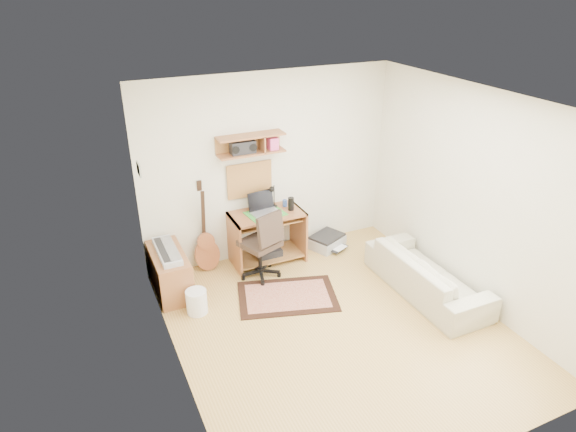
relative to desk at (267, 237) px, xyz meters
name	(u,v)px	position (x,y,z in m)	size (l,w,h in m)	color
floor	(337,327)	(0.16, -1.73, -0.38)	(3.60, 4.00, 0.01)	tan
ceiling	(349,103)	(0.16, -1.73, 2.23)	(3.60, 4.00, 0.01)	white
back_wall	(269,167)	(0.16, 0.28, 0.93)	(3.60, 0.01, 2.60)	silver
left_wall	(171,265)	(-1.65, -1.73, 0.93)	(0.01, 4.00, 2.60)	silver
right_wall	(475,198)	(1.96, -1.73, 0.93)	(0.01, 4.00, 2.60)	silver
wall_shelf	(251,144)	(-0.14, 0.15, 1.32)	(0.90, 0.25, 0.26)	#9C5F37
cork_board	(249,180)	(-0.14, 0.25, 0.79)	(0.64, 0.03, 0.49)	tan
wall_photo	(139,169)	(-1.63, -0.23, 1.34)	(0.02, 0.20, 0.15)	#4C8CBF
desk	(267,237)	(0.00, 0.00, 0.00)	(1.00, 0.55, 0.75)	#9C5F37
laptop	(265,204)	(-0.03, -0.02, 0.52)	(0.38, 0.38, 0.29)	silver
speaker	(291,204)	(0.34, -0.05, 0.47)	(0.08, 0.08, 0.18)	black
desk_lamp	(274,196)	(0.17, 0.14, 0.54)	(0.11, 0.11, 0.33)	black
pencil_cup	(285,203)	(0.32, 0.10, 0.42)	(0.07, 0.07, 0.09)	#34519C
boombox	(243,147)	(-0.26, 0.15, 1.30)	(0.32, 0.15, 0.17)	black
rug	(287,296)	(-0.12, -0.93, -0.37)	(1.23, 0.82, 0.02)	tan
task_chair	(260,243)	(-0.24, -0.33, 0.12)	(0.51, 0.51, 1.00)	#32261D
cabinet	(170,272)	(-1.42, -0.18, -0.10)	(0.40, 0.90, 0.55)	#9C5F37
music_keyboard	(167,251)	(-1.42, -0.18, 0.21)	(0.23, 0.75, 0.07)	#B2B5BA
guitar	(205,228)	(-0.84, 0.13, 0.27)	(0.34, 0.21, 1.28)	#A55832
waste_basket	(197,302)	(-1.24, -0.77, -0.22)	(0.25, 0.25, 0.30)	white
printer	(327,242)	(0.96, 0.00, -0.29)	(0.49, 0.38, 0.18)	#A5A8AA
sofa	(428,268)	(1.54, -1.57, -0.02)	(1.80, 0.53, 0.70)	#B9B293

